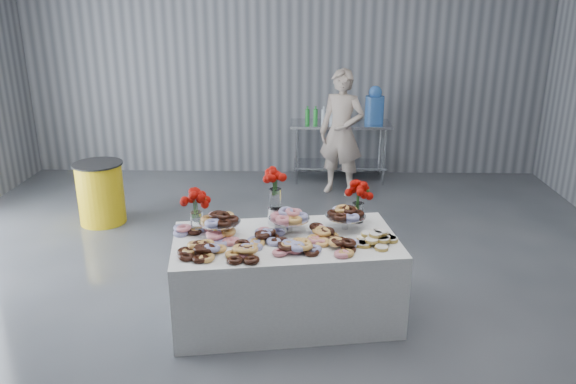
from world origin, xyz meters
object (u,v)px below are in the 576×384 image
(prep_table, at_px, (340,141))
(water_jug, at_px, (375,106))
(display_table, at_px, (286,278))
(trash_barrel, at_px, (101,193))
(person, at_px, (342,133))

(prep_table, height_order, water_jug, water_jug)
(display_table, relative_size, trash_barrel, 2.45)
(water_jug, height_order, trash_barrel, water_jug)
(prep_table, relative_size, trash_barrel, 1.94)
(prep_table, height_order, trash_barrel, prep_table)
(person, bearing_deg, water_jug, 73.39)
(display_table, relative_size, water_jug, 3.43)
(display_table, height_order, trash_barrel, trash_barrel)
(prep_table, relative_size, water_jug, 2.71)
(prep_table, distance_m, water_jug, 0.73)
(water_jug, distance_m, person, 0.84)
(water_jug, xyz_separation_m, person, (-0.52, -0.60, -0.26))
(water_jug, xyz_separation_m, trash_barrel, (-3.57, -1.82, -0.76))
(prep_table, distance_m, person, 0.66)
(display_table, distance_m, trash_barrel, 3.19)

